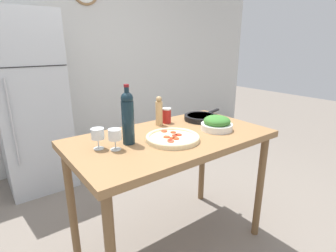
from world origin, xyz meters
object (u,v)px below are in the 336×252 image
(refrigerator, at_px, (31,104))
(cast_iron_skillet, at_px, (201,117))
(wine_glass_near, at_px, (115,135))
(pepper_mill, at_px, (159,111))
(homemade_pizza, at_px, (173,138))
(wine_bottle, at_px, (128,117))
(salt_canister, at_px, (167,115))
(salad_bowl, at_px, (217,124))
(wine_glass_far, at_px, (98,134))

(refrigerator, height_order, cast_iron_skillet, refrigerator)
(wine_glass_near, distance_m, pepper_mill, 0.56)
(pepper_mill, bearing_deg, wine_glass_near, -153.05)
(homemade_pizza, bearing_deg, wine_glass_near, 167.53)
(wine_bottle, bearing_deg, pepper_mill, 28.81)
(salt_canister, xyz_separation_m, cast_iron_skillet, (0.28, -0.11, -0.04))
(homemade_pizza, relative_size, cast_iron_skillet, 0.82)
(wine_bottle, xyz_separation_m, salad_bowl, (0.66, -0.14, -0.13))
(wine_glass_near, height_order, salad_bowl, wine_glass_near)
(salad_bowl, bearing_deg, refrigerator, 118.10)
(wine_glass_near, bearing_deg, pepper_mill, 26.95)
(salad_bowl, bearing_deg, pepper_mill, 127.40)
(refrigerator, height_order, salt_canister, refrigerator)
(refrigerator, relative_size, homemade_pizza, 5.18)
(refrigerator, xyz_separation_m, pepper_mill, (0.67, -1.41, 0.10))
(refrigerator, relative_size, wine_glass_far, 14.25)
(pepper_mill, height_order, salt_canister, pepper_mill)
(refrigerator, xyz_separation_m, salad_bowl, (0.94, -1.76, 0.04))
(salad_bowl, relative_size, cast_iron_skillet, 0.54)
(refrigerator, xyz_separation_m, wine_glass_far, (0.09, -1.59, 0.09))
(wine_bottle, distance_m, wine_glass_near, 0.15)
(homemade_pizza, bearing_deg, pepper_mill, 69.49)
(cast_iron_skillet, bearing_deg, wine_bottle, -171.08)
(wine_bottle, distance_m, homemade_pizza, 0.33)
(wine_glass_far, bearing_deg, cast_iron_skillet, 5.26)
(wine_glass_far, bearing_deg, wine_bottle, -9.11)
(salad_bowl, distance_m, cast_iron_skillet, 0.28)
(wine_glass_far, bearing_deg, salt_canister, 16.35)
(salad_bowl, distance_m, salt_canister, 0.41)
(pepper_mill, bearing_deg, salt_canister, 8.70)
(salt_canister, bearing_deg, pepper_mill, -171.30)
(wine_glass_near, bearing_deg, wine_glass_far, 136.40)
(homemade_pizza, bearing_deg, salt_canister, 58.99)
(refrigerator, distance_m, wine_glass_far, 1.59)
(salt_canister, height_order, cast_iron_skillet, salt_canister)
(wine_glass_far, height_order, salt_canister, wine_glass_far)
(homemade_pizza, height_order, salt_canister, salt_canister)
(wine_bottle, bearing_deg, salad_bowl, -12.38)
(wine_glass_far, bearing_deg, refrigerator, 93.37)
(wine_glass_far, height_order, salad_bowl, wine_glass_far)
(refrigerator, relative_size, salad_bowl, 7.95)
(refrigerator, relative_size, salt_canister, 15.16)
(wine_glass_far, height_order, pepper_mill, pepper_mill)
(salad_bowl, bearing_deg, cast_iron_skillet, 71.10)
(wine_glass_far, xyz_separation_m, salt_canister, (0.66, 0.19, -0.03))
(wine_glass_near, distance_m, salt_canister, 0.64)
(pepper_mill, xyz_separation_m, salad_bowl, (0.27, -0.36, -0.06))
(pepper_mill, xyz_separation_m, cast_iron_skillet, (0.36, -0.09, -0.09))
(wine_glass_near, bearing_deg, cast_iron_skillet, 10.49)
(pepper_mill, xyz_separation_m, salt_canister, (0.08, 0.01, -0.05))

